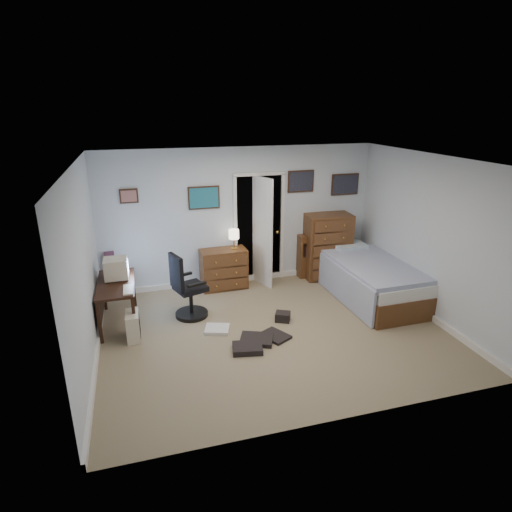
% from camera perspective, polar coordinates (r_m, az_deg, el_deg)
% --- Properties ---
extents(floor, '(5.00, 4.00, 0.02)m').
position_cam_1_polar(floor, '(6.47, 2.36, -10.02)').
color(floor, '#82745A').
rests_on(floor, ground).
extents(computer_desk, '(0.55, 1.17, 0.67)m').
position_cam_1_polar(computer_desk, '(6.79, -18.76, -4.65)').
color(computer_desk, '#311A10').
rests_on(computer_desk, floor).
extents(crt_monitor, '(0.35, 0.33, 0.32)m').
position_cam_1_polar(crt_monitor, '(6.80, -18.15, -1.59)').
color(crt_monitor, beige).
rests_on(crt_monitor, computer_desk).
extents(keyboard, '(0.14, 0.36, 0.02)m').
position_cam_1_polar(keyboard, '(6.39, -16.69, -4.33)').
color(keyboard, beige).
rests_on(keyboard, computer_desk).
extents(pc_tower, '(0.19, 0.38, 0.40)m').
position_cam_1_polar(pc_tower, '(6.41, -16.07, -8.97)').
color(pc_tower, beige).
rests_on(pc_tower, floor).
extents(office_chair, '(0.66, 0.66, 1.06)m').
position_cam_1_polar(office_chair, '(6.76, -9.17, -4.89)').
color(office_chair, black).
rests_on(office_chair, floor).
extents(media_stack, '(0.17, 0.17, 0.81)m').
position_cam_1_polar(media_stack, '(7.82, -18.72, -2.30)').
color(media_stack, maroon).
rests_on(media_stack, floor).
extents(low_dresser, '(0.84, 0.44, 0.73)m').
position_cam_1_polar(low_dresser, '(7.78, -4.33, -1.72)').
color(low_dresser, brown).
rests_on(low_dresser, floor).
extents(table_lamp, '(0.19, 0.19, 0.36)m').
position_cam_1_polar(table_lamp, '(7.61, -2.97, 2.83)').
color(table_lamp, gold).
rests_on(table_lamp, low_dresser).
extents(doorway, '(0.96, 1.12, 2.05)m').
position_cam_1_polar(doorway, '(8.20, -0.20, 4.15)').
color(doorway, black).
rests_on(doorway, floor).
extents(tall_dresser, '(0.88, 0.55, 1.25)m').
position_cam_1_polar(tall_dresser, '(8.28, 9.48, 1.30)').
color(tall_dresser, brown).
rests_on(tall_dresser, floor).
extents(headboard_bookcase, '(0.93, 0.26, 0.84)m').
position_cam_1_polar(headboard_bookcase, '(8.41, 8.69, 0.33)').
color(headboard_bookcase, brown).
rests_on(headboard_bookcase, floor).
extents(bed, '(1.22, 2.22, 0.72)m').
position_cam_1_polar(bed, '(7.66, 15.00, -2.93)').
color(bed, brown).
rests_on(bed, floor).
extents(wall_posters, '(4.38, 0.04, 0.60)m').
position_cam_1_polar(wall_posters, '(7.82, 1.97, 8.98)').
color(wall_posters, '#331E11').
rests_on(wall_posters, floor).
extents(floor_clutter, '(1.40, 1.04, 0.14)m').
position_cam_1_polar(floor_clutter, '(6.26, -0.12, -10.58)').
color(floor_clutter, silver).
rests_on(floor_clutter, floor).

